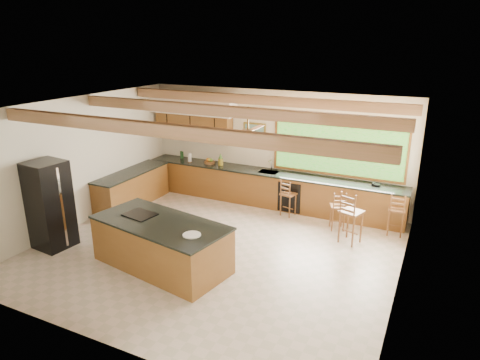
% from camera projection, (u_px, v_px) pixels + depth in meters
% --- Properties ---
extents(ground, '(7.20, 7.20, 0.00)m').
position_uv_depth(ground, '(216.00, 250.00, 8.99)').
color(ground, beige).
rests_on(ground, ground).
extents(room_shell, '(7.27, 6.54, 3.02)m').
position_uv_depth(room_shell, '(222.00, 140.00, 8.93)').
color(room_shell, silver).
rests_on(room_shell, ground).
extents(counter_run, '(7.12, 3.10, 1.26)m').
position_uv_depth(counter_run, '(234.00, 188.00, 11.34)').
color(counter_run, brown).
rests_on(counter_run, ground).
extents(island, '(2.86, 1.71, 0.96)m').
position_uv_depth(island, '(161.00, 244.00, 8.24)').
color(island, brown).
rests_on(island, ground).
extents(refrigerator, '(0.80, 0.78, 1.87)m').
position_uv_depth(refrigerator, '(50.00, 205.00, 8.91)').
color(refrigerator, black).
rests_on(refrigerator, ground).
extents(bar_stool_a, '(0.41, 0.41, 0.94)m').
position_uv_depth(bar_stool_a, '(288.00, 195.00, 10.57)').
color(bar_stool_a, brown).
rests_on(bar_stool_a, ground).
extents(bar_stool_b, '(0.54, 0.54, 1.19)m').
position_uv_depth(bar_stool_b, '(351.00, 213.00, 9.08)').
color(bar_stool_b, brown).
rests_on(bar_stool_b, ground).
extents(bar_stool_c, '(0.45, 0.45, 0.94)m').
position_uv_depth(bar_stool_c, '(337.00, 207.00, 9.79)').
color(bar_stool_c, brown).
rests_on(bar_stool_c, ground).
extents(bar_stool_d, '(0.38, 0.38, 1.00)m').
position_uv_depth(bar_stool_d, '(397.00, 211.00, 9.50)').
color(bar_stool_d, brown).
rests_on(bar_stool_d, ground).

